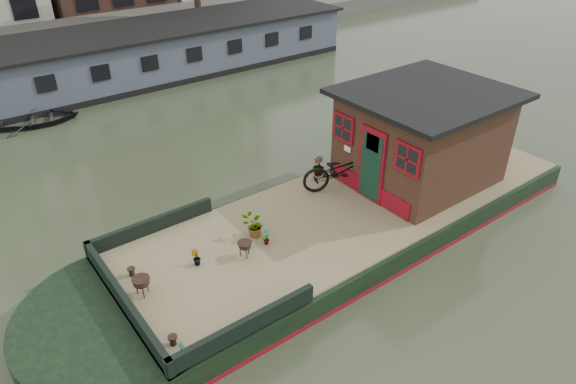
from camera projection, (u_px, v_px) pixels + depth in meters
ground at (354, 226)px, 12.96m from camera, size 120.00×120.00×0.00m
houseboat_hull at (314, 236)px, 12.13m from camera, size 14.01×4.02×0.60m
houseboat_deck at (356, 205)px, 12.64m from camera, size 11.80×3.80×0.05m
bow_bulwark at (166, 281)px, 9.93m from camera, size 3.00×4.00×0.35m
cabin at (422, 136)px, 13.11m from camera, size 4.00×3.50×2.42m
bicycle at (342, 170)px, 12.99m from camera, size 2.16×1.45×1.07m
potted_plant_a at (266, 237)px, 11.13m from camera, size 0.26×0.24×0.41m
potted_plant_b at (196, 258)px, 10.55m from camera, size 0.23×0.25×0.35m
potted_plant_c at (254, 226)px, 11.34m from camera, size 0.50×0.43×0.54m
potted_plant_d at (318, 166)px, 13.75m from camera, size 0.31×0.31×0.54m
potted_plant_e at (181, 350)px, 8.50m from camera, size 0.19×0.20×0.32m
brazier_front at (245, 249)px, 10.78m from camera, size 0.37×0.37×0.36m
brazier_rear at (142, 286)px, 9.78m from camera, size 0.45×0.45×0.40m
bollard_port at (132, 272)px, 10.30m from camera, size 0.16×0.16×0.18m
bollard_stbd at (173, 340)px, 8.76m from camera, size 0.17×0.17×0.19m
dinghy at (36, 116)px, 18.25m from camera, size 3.26×2.67×0.59m
far_houseboat at (131, 57)px, 22.00m from camera, size 20.40×4.40×2.11m
quay at (84, 37)px, 26.71m from camera, size 60.00×6.00×0.90m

